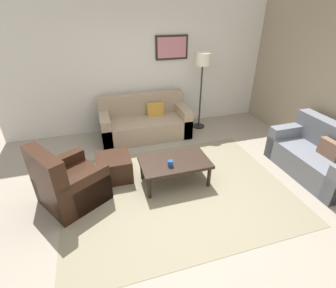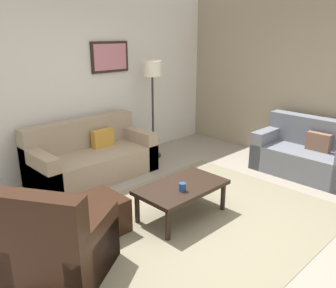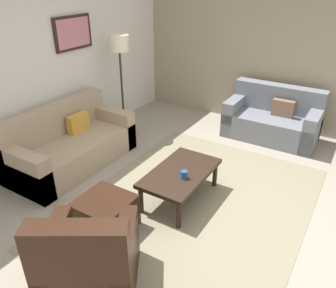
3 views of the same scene
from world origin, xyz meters
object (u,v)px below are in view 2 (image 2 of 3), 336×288
(coffee_table, at_px, (182,189))
(framed_artwork, at_px, (110,57))
(lamp_standing, at_px, (152,79))
(ottoman, at_px, (97,215))
(cup, at_px, (182,187))
(couch_loveseat, at_px, (308,155))
(couch_main, at_px, (90,158))
(armchair_leather, at_px, (58,249))

(coffee_table, height_order, framed_artwork, framed_artwork)
(coffee_table, distance_m, lamp_standing, 2.48)
(ottoman, xyz_separation_m, framed_artwork, (1.60, 1.87, 1.58))
(cup, bearing_deg, framed_artwork, 72.03)
(couch_loveseat, xyz_separation_m, ottoman, (-3.38, 0.89, -0.10))
(couch_main, height_order, lamp_standing, lamp_standing)
(couch_loveseat, bearing_deg, armchair_leather, 173.71)
(couch_loveseat, relative_size, framed_artwork, 2.12)
(couch_main, bearing_deg, coffee_table, -87.02)
(coffee_table, distance_m, cup, 0.19)
(ottoman, height_order, coffee_table, coffee_table)
(couch_loveseat, height_order, armchair_leather, armchair_leather)
(coffee_table, distance_m, framed_artwork, 2.78)
(ottoman, distance_m, coffee_table, 1.04)
(coffee_table, bearing_deg, cup, -134.69)
(couch_loveseat, xyz_separation_m, armchair_leather, (-4.08, 0.45, 0.00))
(couch_main, height_order, coffee_table, couch_main)
(coffee_table, height_order, lamp_standing, lamp_standing)
(armchair_leather, xyz_separation_m, ottoman, (0.70, 0.44, -0.11))
(couch_main, xyz_separation_m, ottoman, (-0.84, -1.45, -0.10))
(lamp_standing, xyz_separation_m, framed_artwork, (-0.56, 0.42, 0.37))
(couch_loveseat, height_order, cup, couch_loveseat)
(cup, relative_size, lamp_standing, 0.06)
(couch_main, height_order, cup, couch_main)
(ottoman, bearing_deg, coffee_table, -24.52)
(ottoman, distance_m, lamp_standing, 2.87)
(couch_loveseat, xyz_separation_m, framed_artwork, (-1.78, 2.75, 1.47))
(couch_main, bearing_deg, ottoman, -119.94)
(cup, bearing_deg, couch_main, 89.63)
(couch_loveseat, bearing_deg, coffee_table, 169.32)
(armchair_leather, relative_size, framed_artwork, 1.53)
(lamp_standing, bearing_deg, ottoman, -146.23)
(cup, height_order, lamp_standing, lamp_standing)
(ottoman, bearing_deg, armchair_leather, -148.13)
(couch_loveseat, bearing_deg, lamp_standing, 117.46)
(framed_artwork, bearing_deg, couch_main, -151.55)
(couch_loveseat, relative_size, coffee_table, 1.39)
(armchair_leather, bearing_deg, lamp_standing, 33.32)
(armchair_leather, distance_m, ottoman, 0.83)
(ottoman, xyz_separation_m, lamp_standing, (2.17, 1.45, 1.21))
(ottoman, height_order, framed_artwork, framed_artwork)
(coffee_table, bearing_deg, couch_loveseat, -10.68)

